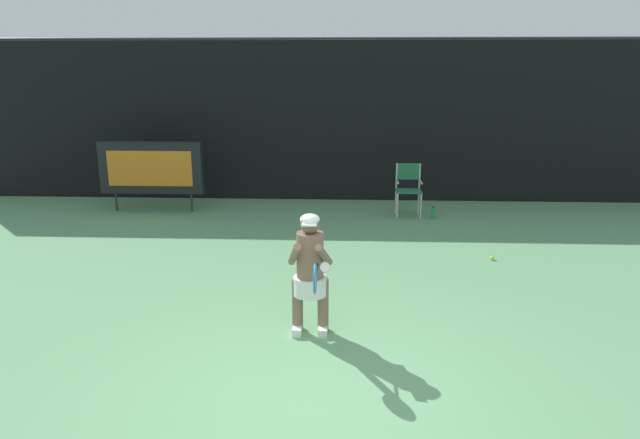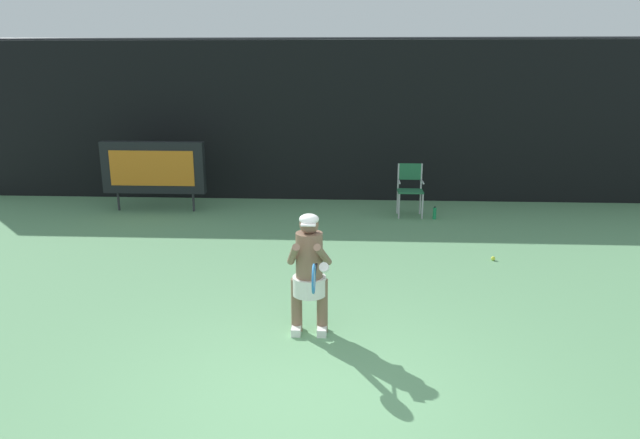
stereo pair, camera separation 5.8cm
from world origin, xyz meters
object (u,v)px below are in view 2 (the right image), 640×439
at_px(water_bottle, 435,213).
at_px(umpire_chair, 410,187).
at_px(tennis_racket, 314,278).
at_px(tennis_player, 309,270).
at_px(scoreboard, 153,168).
at_px(tennis_ball_loose, 493,258).

bearing_deg(water_bottle, umpire_chair, 150.77).
bearing_deg(tennis_racket, tennis_player, 96.62).
bearing_deg(scoreboard, umpire_chair, -1.07).
height_order(water_bottle, tennis_player, tennis_player).
bearing_deg(tennis_racket, umpire_chair, 73.98).
relative_size(scoreboard, tennis_ball_loose, 32.35).
distance_m(water_bottle, tennis_ball_loose, 2.64).
xyz_separation_m(scoreboard, water_bottle, (5.93, -0.38, -0.82)).
relative_size(scoreboard, umpire_chair, 2.04).
relative_size(scoreboard, tennis_player, 1.53).
xyz_separation_m(scoreboard, tennis_ball_loose, (6.52, -2.95, -0.91)).
xyz_separation_m(scoreboard, umpire_chair, (5.44, -0.10, -0.33)).
bearing_deg(tennis_player, umpire_chair, 73.11).
distance_m(tennis_player, tennis_ball_loose, 3.96).
distance_m(umpire_chair, water_bottle, 0.75).
distance_m(scoreboard, tennis_racket, 7.41).
bearing_deg(water_bottle, tennis_player, -112.39).
bearing_deg(water_bottle, scoreboard, 176.37).
bearing_deg(umpire_chair, water_bottle, -29.23).
relative_size(tennis_racket, tennis_ball_loose, 8.85).
bearing_deg(umpire_chair, scoreboard, 178.93).
distance_m(tennis_racket, tennis_ball_loose, 4.41).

